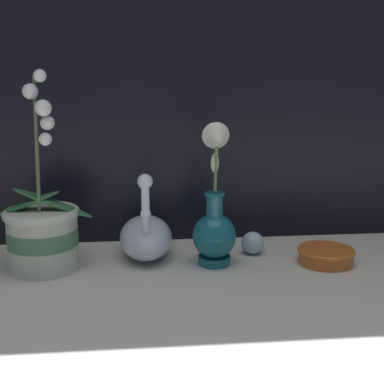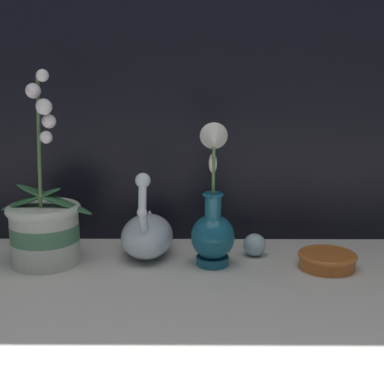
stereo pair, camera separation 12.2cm
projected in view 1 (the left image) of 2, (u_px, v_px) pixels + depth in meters
ground_plane at (192, 283)px, 1.12m from camera, size 2.80×2.80×0.00m
orchid_potted_plant at (43, 231)px, 1.18m from camera, size 0.21×0.17×0.44m
swan_figurine at (146, 235)px, 1.26m from camera, size 0.12×0.23×0.22m
blue_vase at (215, 223)px, 1.20m from camera, size 0.10×0.11×0.33m
glass_sphere at (253, 243)px, 1.29m from camera, size 0.05×0.05×0.05m
amber_dish at (326, 254)px, 1.23m from camera, size 0.13×0.13×0.04m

